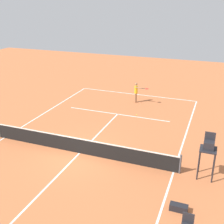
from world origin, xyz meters
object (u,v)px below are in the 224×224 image
umpire_chair (208,149)px  tennis_ball (137,115)px  player_serving (137,91)px  equipment_bag (179,208)px

umpire_chair → tennis_ball: bearing=-50.1°
player_serving → tennis_ball: bearing=18.5°
umpire_chair → equipment_bag: bearing=74.1°
tennis_ball → equipment_bag: equipment_bag is taller
player_serving → equipment_bag: bearing=25.5°
tennis_ball → umpire_chair: size_ratio=0.03×
player_serving → tennis_ball: 3.17m
player_serving → equipment_bag: (-5.56, 12.44, -0.90)m
player_serving → tennis_ball: player_serving is taller
tennis_ball → umpire_chair: bearing=129.9°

